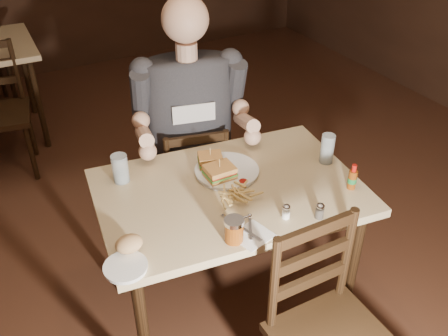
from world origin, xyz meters
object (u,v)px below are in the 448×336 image
dinner_plate (227,172)px  diner (190,102)px  glass_left (120,169)px  side_plate (126,268)px  glass_right (327,149)px  syrup_dispenser (234,230)px  chair_far (192,182)px  main_table (229,204)px  hot_sauce (353,177)px

dinner_plate → diner: bearing=87.1°
glass_left → side_plate: 0.56m
glass_right → syrup_dispenser: bearing=-158.0°
dinner_plate → side_plate: bearing=-150.0°
diner → glass_left: (-0.47, -0.24, -0.11)m
chair_far → diner: (-0.01, -0.05, 0.54)m
diner → dinner_plate: 0.45m
glass_left → syrup_dispenser: (0.25, -0.58, -0.02)m
main_table → diner: 0.59m
glass_right → side_plate: 1.10m
diner → glass_left: 0.53m
main_table → glass_left: bearing=144.2°
side_plate → glass_right: bearing=11.1°
diner → glass_left: size_ratio=7.83×
diner → main_table: bearing=-83.8°
glass_left → side_plate: (-0.17, -0.53, -0.06)m
chair_far → side_plate: (-0.65, -0.82, 0.36)m
diner → side_plate: 1.01m
side_plate → diner: bearing=50.5°
hot_sauce → glass_left: bearing=148.1°
chair_far → syrup_dispenser: (-0.23, -0.88, 0.41)m
diner → dinner_plate: bearing=-79.3°
dinner_plate → hot_sauce: size_ratio=2.36×
main_table → glass_right: glass_right is taller
syrup_dispenser → glass_left: bearing=120.4°
glass_left → syrup_dispenser: glass_left is taller
glass_left → side_plate: size_ratio=0.85×
chair_far → diner: size_ratio=0.79×
glass_left → syrup_dispenser: 0.64m
glass_right → main_table: bearing=176.2°
syrup_dispenser → side_plate: syrup_dispenser is taller
glass_left → glass_right: 0.96m
dinner_plate → glass_right: (0.46, -0.14, 0.06)m
syrup_dispenser → diner: bearing=82.7°
chair_far → syrup_dispenser: bearing=88.9°
diner → syrup_dispenser: (-0.22, -0.83, -0.13)m
hot_sauce → side_plate: bearing=179.4°
chair_far → side_plate: chair_far is taller
diner → hot_sauce: (0.41, -0.78, -0.12)m
dinner_plate → glass_left: glass_left is taller
main_table → diner: (0.07, 0.53, 0.26)m
main_table → glass_right: (0.51, -0.03, 0.16)m
diner → glass_right: bearing=-38.3°
diner → glass_left: bearing=-139.1°
chair_far → side_plate: bearing=65.4°
diner → glass_right: (0.44, -0.56, -0.10)m
main_table → diner: size_ratio=1.19×
chair_far → glass_right: glass_right is taller
dinner_plate → chair_far: bearing=85.9°
main_table → dinner_plate: dinner_plate is taller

